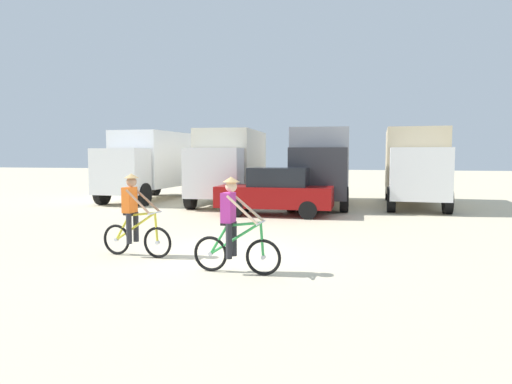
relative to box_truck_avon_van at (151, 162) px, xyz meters
name	(u,v)px	position (x,y,z in m)	size (l,w,h in m)	color
ground_plane	(221,256)	(7.11, -11.65, -1.87)	(120.00, 120.00, 0.00)	beige
box_truck_avon_van	(151,162)	(0.00, 0.00, 0.00)	(2.65, 6.84, 3.35)	white
box_truck_cream_rv	(230,162)	(4.22, -0.68, 0.00)	(2.68, 6.85, 3.35)	beige
box_truck_grey_hauler	(320,163)	(8.33, -0.47, 0.00)	(2.74, 6.87, 3.35)	#9E9EA3
box_truck_tan_camper	(415,163)	(12.43, -0.01, 0.00)	(2.65, 6.84, 3.35)	#CCB78E
sedan_parked	(276,192)	(7.10, -4.62, -0.99)	(4.21, 1.80, 1.76)	maroon
cyclist_orange_shirt	(134,218)	(5.26, -12.06, -1.03)	(1.72, 0.52, 1.82)	black
cyclist_cowboy_hat	(233,229)	(7.77, -13.00, -1.03)	(1.73, 0.52, 1.82)	black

